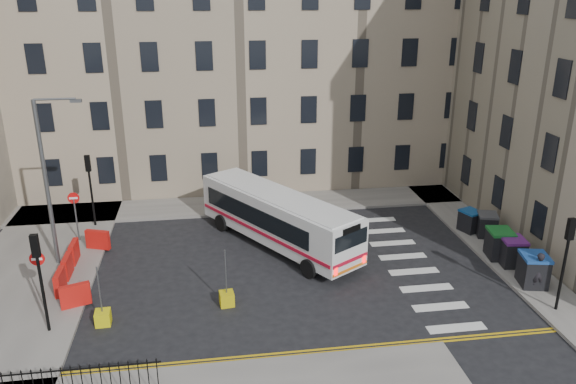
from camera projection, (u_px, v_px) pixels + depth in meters
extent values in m
plane|color=black|center=(327.00, 266.00, 27.44)|extent=(120.00, 120.00, 0.00)
cube|color=slate|center=(202.00, 207.00, 34.58)|extent=(36.00, 3.20, 0.15)
cube|color=slate|center=(465.00, 222.00, 32.37)|extent=(2.40, 26.00, 0.15)
cube|color=slate|center=(32.00, 275.00, 26.42)|extent=(6.00, 22.00, 0.15)
cube|color=gray|center=(181.00, 63.00, 38.14)|extent=(38.00, 10.50, 16.00)
cylinder|color=black|center=(562.00, 275.00, 22.92)|extent=(0.12, 0.12, 3.20)
cube|color=black|center=(571.00, 229.00, 22.21)|extent=(0.28, 0.22, 0.90)
cylinder|color=black|center=(92.00, 198.00, 31.23)|extent=(0.12, 0.12, 3.20)
cube|color=black|center=(88.00, 163.00, 30.53)|extent=(0.28, 0.22, 0.90)
cylinder|color=black|center=(43.00, 294.00, 21.48)|extent=(0.12, 0.12, 3.20)
cube|color=black|center=(35.00, 246.00, 20.77)|extent=(0.28, 0.22, 0.90)
cylinder|color=#595B5E|center=(47.00, 185.00, 26.09)|extent=(0.20, 0.20, 8.00)
cube|color=#595B5E|center=(33.00, 98.00, 24.69)|extent=(0.50, 0.22, 0.14)
cylinder|color=#595B5E|center=(76.00, 219.00, 29.44)|extent=(0.08, 0.08, 2.40)
cube|color=red|center=(73.00, 193.00, 28.93)|extent=(0.60, 0.04, 0.60)
cylinder|color=#595B5E|center=(41.00, 285.00, 22.94)|extent=(0.08, 0.08, 2.40)
cube|color=red|center=(36.00, 252.00, 22.42)|extent=(0.60, 0.04, 0.60)
cube|color=red|center=(60.00, 282.00, 24.61)|extent=(0.25, 1.25, 1.00)
cube|color=red|center=(68.00, 266.00, 26.01)|extent=(0.25, 1.25, 1.00)
cube|color=red|center=(74.00, 252.00, 27.40)|extent=(0.25, 1.25, 1.00)
cube|color=red|center=(98.00, 240.00, 28.73)|extent=(1.26, 0.66, 1.00)
cube|color=red|center=(75.00, 295.00, 23.53)|extent=(1.26, 0.66, 1.00)
cube|color=black|center=(36.00, 373.00, 17.84)|extent=(7.80, 0.04, 0.04)
cube|color=silver|center=(278.00, 216.00, 29.07)|extent=(7.53, 10.00, 2.35)
cube|color=black|center=(254.00, 216.00, 28.61)|extent=(4.49, 7.02, 0.94)
cube|color=black|center=(289.00, 205.00, 30.07)|extent=(4.49, 7.02, 0.94)
cube|color=black|center=(221.00, 187.00, 32.67)|extent=(1.78, 1.16, 1.03)
cube|color=black|center=(351.00, 240.00, 25.23)|extent=(1.78, 1.16, 0.75)
cube|color=#AF0F25|center=(260.00, 232.00, 28.53)|extent=(5.48, 8.60, 0.17)
cube|color=#AF0F25|center=(295.00, 220.00, 30.00)|extent=(5.48, 8.60, 0.17)
cube|color=#FF0C0C|center=(336.00, 272.00, 25.08)|extent=(0.20, 0.15, 0.38)
cube|color=#FF0C0C|center=(364.00, 259.00, 26.23)|extent=(0.20, 0.15, 0.38)
cylinder|color=black|center=(221.00, 223.00, 31.23)|extent=(0.73, 0.94, 0.94)
cylinder|color=black|center=(255.00, 212.00, 32.67)|extent=(0.73, 0.94, 0.94)
cylinder|color=black|center=(309.00, 269.00, 26.15)|extent=(0.73, 0.94, 0.94)
cylinder|color=black|center=(344.00, 254.00, 27.59)|extent=(0.73, 0.94, 0.94)
cube|color=black|center=(533.00, 271.00, 25.20)|extent=(1.32, 1.46, 1.32)
cube|color=#1A4490|center=(535.00, 257.00, 24.95)|extent=(1.39, 1.53, 0.14)
cube|color=black|center=(512.00, 253.00, 27.05)|extent=(1.17, 1.31, 1.24)
cube|color=#5A1C6B|center=(514.00, 240.00, 26.81)|extent=(1.23, 1.37, 0.13)
cube|color=black|center=(499.00, 245.00, 27.79)|extent=(1.25, 1.39, 1.31)
cube|color=#166625|center=(501.00, 232.00, 27.54)|extent=(1.31, 1.46, 0.14)
cube|color=black|center=(487.00, 226.00, 30.22)|extent=(1.23, 1.33, 1.15)
cube|color=#3C3C3F|center=(488.00, 215.00, 30.00)|extent=(1.30, 1.39, 0.12)
cube|color=black|center=(470.00, 222.00, 30.84)|extent=(1.20, 1.28, 1.08)
cube|color=navy|center=(471.00, 212.00, 30.63)|extent=(1.26, 1.34, 0.11)
imported|color=black|center=(538.00, 272.00, 24.64)|extent=(0.69, 0.48, 1.81)
cube|color=#D2C60B|center=(103.00, 318.00, 22.57)|extent=(0.63, 0.63, 0.60)
cube|color=#BFAC0B|center=(227.00, 299.00, 23.95)|extent=(0.66, 0.66, 0.60)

